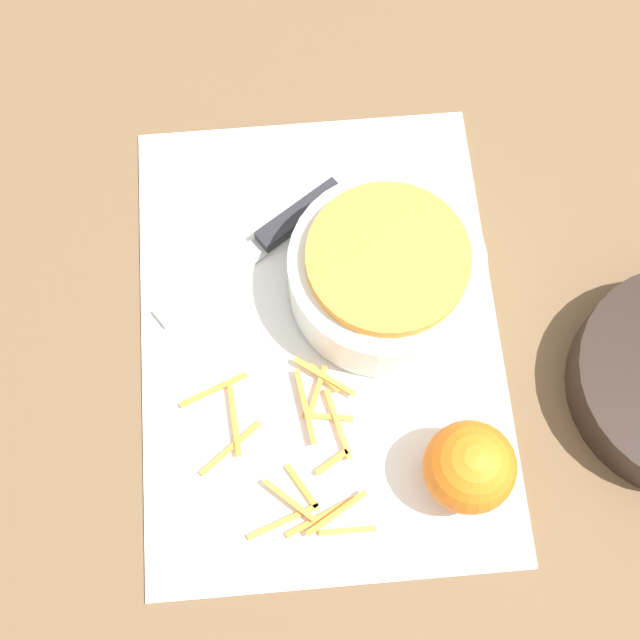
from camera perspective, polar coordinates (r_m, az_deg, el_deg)
name	(u,v)px	position (r m, az deg, el deg)	size (l,w,h in m)	color
ground_plane	(320,333)	(0.85, 0.00, -0.86)	(4.00, 4.00, 0.00)	brown
cutting_board	(320,332)	(0.85, 0.00, -0.79)	(0.47, 0.34, 0.01)	silver
bowl_speckled	(386,273)	(0.83, 4.22, 3.02)	(0.18, 0.18, 0.08)	silver
knife	(282,228)	(0.88, -2.46, 5.88)	(0.14, 0.20, 0.02)	#232328
orange_left	(470,467)	(0.78, 9.55, -9.28)	(0.08, 0.08, 0.08)	orange
peel_pile	(298,448)	(0.81, -1.45, -8.19)	(0.17, 0.17, 0.01)	orange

